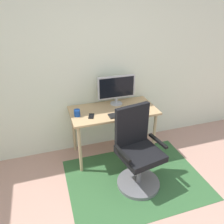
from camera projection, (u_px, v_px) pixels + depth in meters
The scene contains 9 objects.
wall_back at pixel (83, 67), 3.19m from camera, with size 6.00×0.10×2.60m, color silver.
area_rug at pixel (135, 179), 3.05m from camera, with size 1.78×1.32×0.01m, color #325E33.
desk at pixel (113, 115), 3.25m from camera, with size 1.22×0.62×0.76m.
monitor at pixel (116, 88), 3.26m from camera, with size 0.56×0.18×0.44m.
keyboard at pixel (124, 114), 3.07m from camera, with size 0.43×0.13×0.02m, color black.
computer_mouse at pixel (146, 110), 3.16m from camera, with size 0.06×0.10×0.03m, color black.
coffee_cup at pixel (77, 113), 3.02m from camera, with size 0.08×0.08×0.09m, color #113B95.
cell_phone at pixel (91, 116), 3.02m from camera, with size 0.07×0.14×0.01m, color black.
office_chair at pixel (137, 156), 2.81m from camera, with size 0.61×0.56×1.06m.
Camera 1 is at (-0.57, -0.90, 2.21)m, focal length 36.19 mm.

